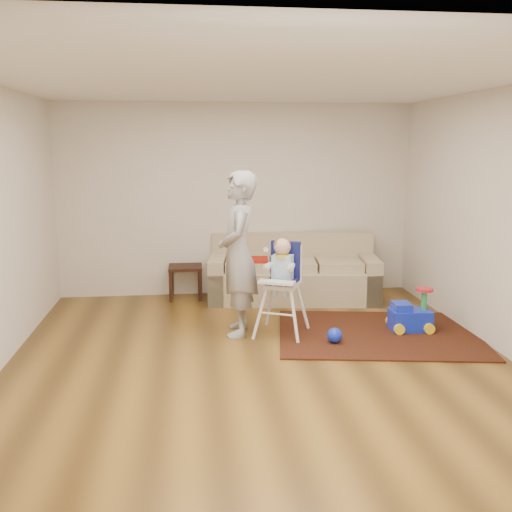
{
  "coord_description": "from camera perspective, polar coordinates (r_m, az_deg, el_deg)",
  "views": [
    {
      "loc": [
        -0.68,
        -5.3,
        2.13
      ],
      "look_at": [
        0.0,
        0.4,
        1.0
      ],
      "focal_mm": 40.0,
      "sensor_mm": 36.0,
      "label": 1
    }
  ],
  "objects": [
    {
      "name": "sofa",
      "position": [
        7.91,
        3.73,
        -1.19
      ],
      "size": [
        2.4,
        1.22,
        0.89
      ],
      "rotation": [
        0.0,
        0.0,
        -0.13
      ],
      "color": "tan",
      "rests_on": "ground"
    },
    {
      "name": "toy_ball",
      "position": [
        6.27,
        7.87,
        -7.87
      ],
      "size": [
        0.16,
        0.16,
        0.16
      ],
      "primitive_type": "sphere",
      "color": "#142BD4",
      "rests_on": "area_rug"
    },
    {
      "name": "room_envelope",
      "position": [
        5.87,
        -0.15,
        8.65
      ],
      "size": [
        5.04,
        5.52,
        2.72
      ],
      "color": "beige",
      "rests_on": "ground"
    },
    {
      "name": "adult",
      "position": [
        6.36,
        -1.79,
        0.19
      ],
      "size": [
        0.5,
        0.71,
        1.85
      ],
      "primitive_type": "imported",
      "rotation": [
        0.0,
        0.0,
        -1.66
      ],
      "color": "#959497",
      "rests_on": "ground"
    },
    {
      "name": "side_table",
      "position": [
        8.08,
        -7.05,
        -2.56
      ],
      "size": [
        0.46,
        0.46,
        0.46
      ],
      "primitive_type": null,
      "color": "black",
      "rests_on": "ground"
    },
    {
      "name": "ride_on_toy",
      "position": [
        6.82,
        15.21,
        -5.13
      ],
      "size": [
        0.47,
        0.35,
        0.5
      ],
      "primitive_type": null,
      "rotation": [
        0.0,
        0.0,
        -0.06
      ],
      "color": "#142BD4",
      "rests_on": "area_rug"
    },
    {
      "name": "ground",
      "position": [
        5.75,
        0.48,
        -10.6
      ],
      "size": [
        5.5,
        5.5,
        0.0
      ],
      "primitive_type": "plane",
      "color": "#4B3313",
      "rests_on": "ground"
    },
    {
      "name": "area_rug",
      "position": [
        6.7,
        12.1,
        -7.59
      ],
      "size": [
        2.47,
        2.01,
        0.02
      ],
      "primitive_type": "cube",
      "rotation": [
        0.0,
        0.0,
        -0.16
      ],
      "color": "black",
      "rests_on": "ground"
    },
    {
      "name": "high_chair",
      "position": [
        6.41,
        2.6,
        -3.27
      ],
      "size": [
        0.68,
        0.68,
        1.12
      ],
      "rotation": [
        0.0,
        0.0,
        -0.43
      ],
      "color": "white",
      "rests_on": "ground"
    }
  ]
}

